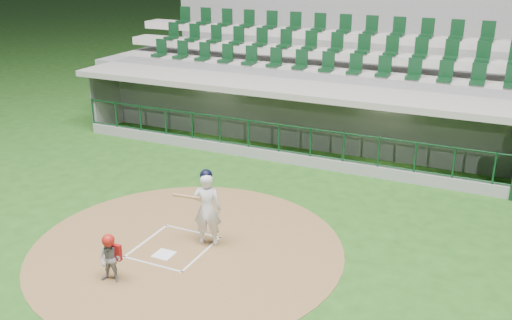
{
  "coord_description": "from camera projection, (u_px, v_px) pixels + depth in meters",
  "views": [
    {
      "loc": [
        6.63,
        -10.04,
        6.48
      ],
      "look_at": [
        0.75,
        2.6,
        1.3
      ],
      "focal_mm": 40.0,
      "sensor_mm": 36.0,
      "label": 1
    }
  ],
  "objects": [
    {
      "name": "dugout_structure",
      "position": [
        300.0,
        119.0,
        19.73
      ],
      "size": [
        16.4,
        3.7,
        3.0
      ],
      "color": "slate",
      "rests_on": "ground"
    },
    {
      "name": "seating_deck",
      "position": [
        328.0,
        87.0,
        22.19
      ],
      "size": [
        17.0,
        6.72,
        5.15
      ],
      "color": "gray",
      "rests_on": "ground"
    },
    {
      "name": "dirt_circle",
      "position": [
        187.0,
        248.0,
        13.12
      ],
      "size": [
        7.2,
        7.2,
        0.01
      ],
      "primitive_type": "cylinder",
      "color": "brown",
      "rests_on": "ground"
    },
    {
      "name": "catcher",
      "position": [
        110.0,
        258.0,
        11.63
      ],
      "size": [
        0.54,
        0.46,
        1.08
      ],
      "color": "gray",
      "rests_on": "dirt_circle"
    },
    {
      "name": "batter",
      "position": [
        207.0,
        208.0,
        12.99
      ],
      "size": [
        0.91,
        0.94,
        1.86
      ],
      "color": "white",
      "rests_on": "dirt_circle"
    },
    {
      "name": "ground",
      "position": [
        181.0,
        242.0,
        13.41
      ],
      "size": [
        120.0,
        120.0,
        0.0
      ],
      "primitive_type": "plane",
      "color": "#1E4C15",
      "rests_on": "ground"
    },
    {
      "name": "home_plate",
      "position": [
        164.0,
        255.0,
        12.81
      ],
      "size": [
        0.43,
        0.43,
        0.02
      ],
      "primitive_type": "cube",
      "color": "white",
      "rests_on": "dirt_circle"
    },
    {
      "name": "batter_box_chalk",
      "position": [
        174.0,
        247.0,
        13.15
      ],
      "size": [
        1.55,
        1.8,
        0.01
      ],
      "color": "white",
      "rests_on": "ground"
    }
  ]
}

